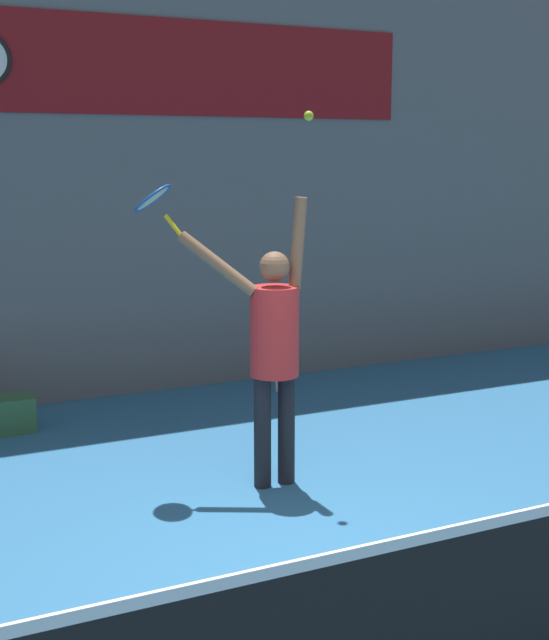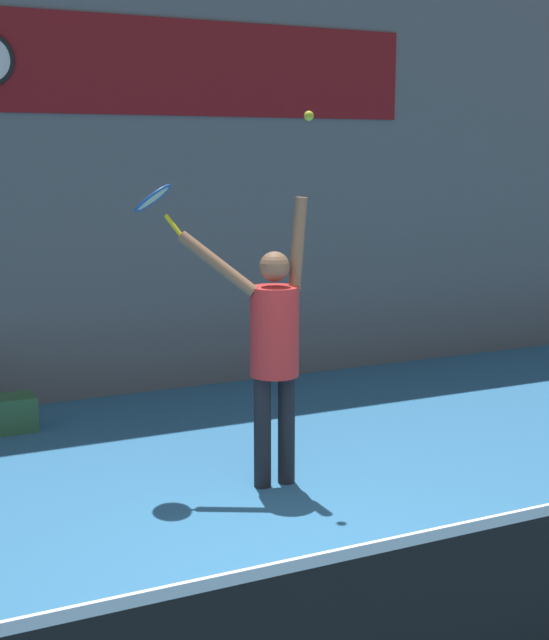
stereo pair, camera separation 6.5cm
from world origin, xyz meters
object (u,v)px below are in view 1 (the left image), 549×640
Objects in this scene: tennis_player at (273,341)px; tennis_ball at (309,116)px; tennis_racket at (154,200)px; water_bottle at (279,381)px.

tennis_ball is at bearing -12.17° from tennis_player.
tennis_racket is 3.44m from water_bottle.
water_bottle is at bearing 68.26° from tennis_ball.
tennis_ball is 3.73m from water_bottle.
tennis_ball reaches higher than water_bottle.
tennis_player is at bearing -31.49° from tennis_racket.
tennis_ball is (1.00, -0.51, 0.60)m from tennis_racket.
water_bottle is (1.24, 2.40, -1.00)m from tennis_player.
tennis_player is 30.83× the size of tennis_ball.
tennis_ball reaches higher than tennis_racket.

